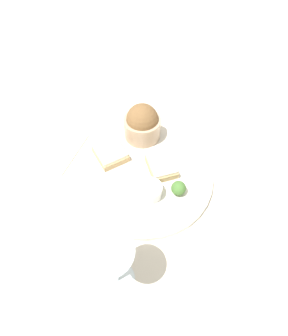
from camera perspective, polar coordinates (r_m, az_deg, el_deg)
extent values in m
plane|color=beige|center=(0.65, 0.00, -1.79)|extent=(4.00, 4.00, 0.00)
cylinder|color=silver|center=(0.64, 0.00, -1.44)|extent=(0.33, 0.33, 0.01)
cylinder|color=tan|center=(0.70, -0.38, 8.76)|extent=(0.10, 0.10, 0.06)
sphere|color=brown|center=(0.68, -0.39, 10.51)|extent=(0.08, 0.08, 0.08)
cylinder|color=white|center=(0.59, 1.27, -4.95)|extent=(0.06, 0.06, 0.03)
cylinder|color=beige|center=(0.58, 1.29, -4.39)|extent=(0.05, 0.05, 0.01)
cube|color=tan|center=(0.67, -7.31, 3.05)|extent=(0.10, 0.09, 0.02)
cube|color=#F4E5C1|center=(0.66, -7.42, 3.77)|extent=(0.09, 0.08, 0.01)
cube|color=tan|center=(0.64, 3.80, 0.29)|extent=(0.10, 0.09, 0.02)
cube|color=#F4E5C1|center=(0.63, 3.86, 1.00)|extent=(0.09, 0.09, 0.01)
cylinder|color=silver|center=(0.55, -5.91, -22.94)|extent=(0.07, 0.07, 0.01)
cylinder|color=silver|center=(0.51, -6.30, -21.90)|extent=(0.01, 0.01, 0.07)
cone|color=silver|center=(0.44, -7.25, -19.29)|extent=(0.08, 0.08, 0.08)
sphere|color=#477533|center=(0.60, 7.53, -4.38)|extent=(0.03, 0.03, 0.03)
cube|color=beige|center=(0.74, -18.97, 4.14)|extent=(0.18, 0.18, 0.01)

